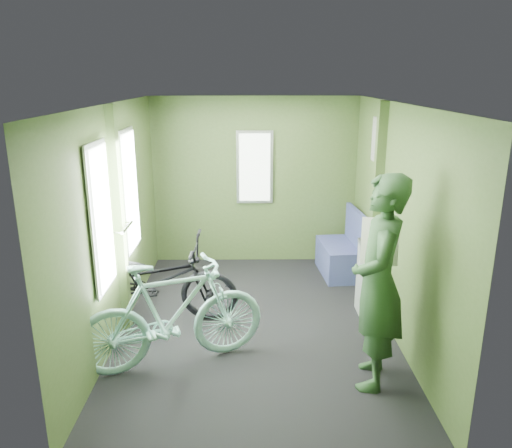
% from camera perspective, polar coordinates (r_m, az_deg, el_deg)
% --- Properties ---
extents(room, '(4.00, 4.02, 2.31)m').
position_cam_1_polar(room, '(4.94, -0.42, 3.54)').
color(room, black).
rests_on(room, ground).
extents(bicycle_black, '(1.85, 0.88, 1.04)m').
position_cam_1_polar(bicycle_black, '(5.62, -11.43, -10.76)').
color(bicycle_black, black).
rests_on(bicycle_black, ground).
extents(bicycle_mint, '(1.79, 1.10, 1.05)m').
position_cam_1_polar(bicycle_mint, '(4.82, -9.28, -15.57)').
color(bicycle_mint, '#8CCBC4').
rests_on(bicycle_mint, ground).
extents(passenger, '(0.58, 0.77, 1.83)m').
position_cam_1_polar(passenger, '(4.24, 13.80, -6.55)').
color(passenger, '#284827').
rests_on(passenger, ground).
extents(waste_box, '(0.24, 0.34, 0.83)m').
position_cam_1_polar(waste_box, '(5.64, 12.96, -6.09)').
color(waste_box, gray).
rests_on(waste_box, ground).
extents(bench_seat, '(0.53, 0.87, 0.88)m').
position_cam_1_polar(bench_seat, '(6.73, 9.69, -3.55)').
color(bench_seat, navy).
rests_on(bench_seat, ground).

